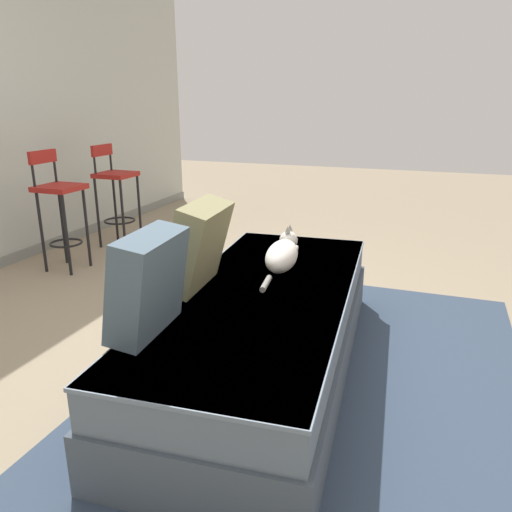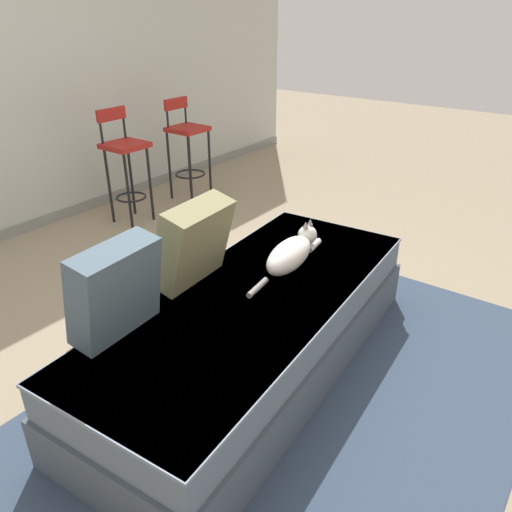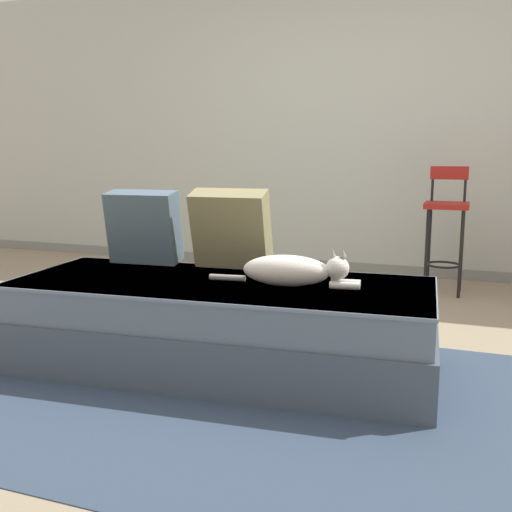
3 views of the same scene
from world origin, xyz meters
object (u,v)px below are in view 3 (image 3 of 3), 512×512
object	(u,v)px
throw_pillow_middle	(231,229)
cat	(293,271)
throw_pillow_corner	(144,227)
bar_stool_near_window	(446,220)
couch	(221,324)

from	to	relation	value
throw_pillow_middle	cat	xyz separation A→B (m)	(0.44, -0.30, -0.14)
throw_pillow_corner	bar_stool_near_window	distance (m)	2.37
throw_pillow_middle	bar_stool_near_window	size ratio (longest dim) A/B	0.46
throw_pillow_middle	bar_stool_near_window	xyz separation A→B (m)	(1.04, 1.74, -0.10)
throw_pillow_corner	bar_stool_near_window	size ratio (longest dim) A/B	0.44
cat	couch	bearing A→B (deg)	-176.90
cat	bar_stool_near_window	bearing A→B (deg)	73.81
couch	bar_stool_near_window	size ratio (longest dim) A/B	2.23
couch	bar_stool_near_window	xyz separation A→B (m)	(0.96, 2.06, 0.34)
couch	throw_pillow_corner	world-z (taller)	throw_pillow_corner
bar_stool_near_window	couch	bearing A→B (deg)	-114.94
throw_pillow_middle	cat	bearing A→B (deg)	-34.20
throw_pillow_corner	couch	bearing A→B (deg)	-25.27
throw_pillow_middle	bar_stool_near_window	distance (m)	2.03
throw_pillow_corner	cat	size ratio (longest dim) A/B	0.56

